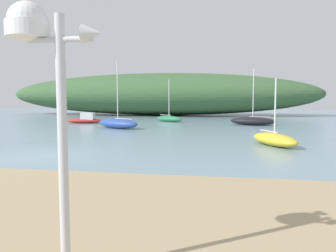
{
  "coord_description": "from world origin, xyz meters",
  "views": [
    {
      "loc": [
        7.42,
        -12.9,
        2.45
      ],
      "look_at": [
        4.24,
        5.67,
        0.85
      ],
      "focal_mm": 35.21,
      "sensor_mm": 36.0,
      "label": 1
    }
  ],
  "objects_px": {
    "motorboat_outer_mooring": "(85,119)",
    "sailboat_centre_water": "(274,139)",
    "mast_structure": "(39,51)",
    "sailboat_off_point": "(118,123)",
    "sailboat_by_sandbar": "(169,119)",
    "sailboat_east_reach": "(253,121)"
  },
  "relations": [
    {
      "from": "motorboat_outer_mooring",
      "to": "sailboat_centre_water",
      "type": "height_order",
      "value": "sailboat_centre_water"
    },
    {
      "from": "sailboat_off_point",
      "to": "sailboat_by_sandbar",
      "type": "distance_m",
      "value": 8.52
    },
    {
      "from": "motorboat_outer_mooring",
      "to": "sailboat_by_sandbar",
      "type": "relative_size",
      "value": 0.83
    },
    {
      "from": "sailboat_off_point",
      "to": "sailboat_by_sandbar",
      "type": "bearing_deg",
      "value": 70.37
    },
    {
      "from": "sailboat_east_reach",
      "to": "sailboat_centre_water",
      "type": "relative_size",
      "value": 1.41
    },
    {
      "from": "mast_structure",
      "to": "sailboat_off_point",
      "type": "height_order",
      "value": "sailboat_off_point"
    },
    {
      "from": "sailboat_by_sandbar",
      "to": "motorboat_outer_mooring",
      "type": "bearing_deg",
      "value": -156.83
    },
    {
      "from": "sailboat_east_reach",
      "to": "sailboat_by_sandbar",
      "type": "height_order",
      "value": "sailboat_east_reach"
    },
    {
      "from": "motorboat_outer_mooring",
      "to": "sailboat_east_reach",
      "type": "height_order",
      "value": "sailboat_east_reach"
    },
    {
      "from": "mast_structure",
      "to": "sailboat_by_sandbar",
      "type": "distance_m",
      "value": 30.21
    },
    {
      "from": "mast_structure",
      "to": "sailboat_centre_water",
      "type": "distance_m",
      "value": 14.85
    },
    {
      "from": "mast_structure",
      "to": "sailboat_by_sandbar",
      "type": "relative_size",
      "value": 0.78
    },
    {
      "from": "sailboat_centre_water",
      "to": "sailboat_by_sandbar",
      "type": "relative_size",
      "value": 0.82
    },
    {
      "from": "sailboat_off_point",
      "to": "sailboat_by_sandbar",
      "type": "height_order",
      "value": "sailboat_off_point"
    },
    {
      "from": "mast_structure",
      "to": "motorboat_outer_mooring",
      "type": "height_order",
      "value": "mast_structure"
    },
    {
      "from": "mast_structure",
      "to": "sailboat_off_point",
      "type": "bearing_deg",
      "value": 106.07
    },
    {
      "from": "sailboat_east_reach",
      "to": "sailboat_off_point",
      "type": "distance_m",
      "value": 12.18
    },
    {
      "from": "sailboat_centre_water",
      "to": "mast_structure",
      "type": "bearing_deg",
      "value": -109.15
    },
    {
      "from": "sailboat_east_reach",
      "to": "sailboat_centre_water",
      "type": "xyz_separation_m",
      "value": [
        0.01,
        -13.13,
        -0.05
      ]
    },
    {
      "from": "sailboat_centre_water",
      "to": "sailboat_by_sandbar",
      "type": "distance_m",
      "value": 18.08
    },
    {
      "from": "motorboat_outer_mooring",
      "to": "mast_structure",
      "type": "bearing_deg",
      "value": -67.15
    },
    {
      "from": "motorboat_outer_mooring",
      "to": "sailboat_centre_water",
      "type": "xyz_separation_m",
      "value": [
        15.99,
        -12.78,
        -0.03
      ]
    }
  ]
}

